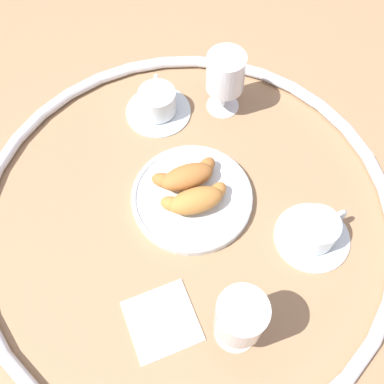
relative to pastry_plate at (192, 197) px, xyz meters
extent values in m
plane|color=#997551|center=(-0.03, -0.02, -0.01)|extent=(2.20, 2.20, 0.00)
torus|color=silver|center=(-0.03, -0.02, 0.00)|extent=(0.78, 0.78, 0.02)
cylinder|color=silver|center=(0.00, 0.00, 0.00)|extent=(0.23, 0.23, 0.01)
torus|color=silver|center=(0.00, 0.00, 0.00)|extent=(0.23, 0.23, 0.01)
ellipsoid|color=#BC7A38|center=(-0.01, -0.03, 0.03)|extent=(0.11, 0.07, 0.04)
ellipsoid|color=#BC7A38|center=(0.04, -0.02, 0.02)|extent=(0.05, 0.04, 0.03)
ellipsoid|color=#BC7A38|center=(-0.04, 0.00, 0.02)|extent=(0.05, 0.05, 0.03)
ellipsoid|color=#AD6B33|center=(0.01, 0.03, 0.03)|extent=(0.11, 0.06, 0.04)
ellipsoid|color=#AD6B33|center=(0.05, 0.03, 0.02)|extent=(0.05, 0.04, 0.03)
ellipsoid|color=#AD6B33|center=(-0.03, 0.05, 0.02)|extent=(0.05, 0.05, 0.03)
cylinder|color=silver|center=(0.15, -0.18, -0.01)|extent=(0.14, 0.14, 0.01)
cylinder|color=silver|center=(0.15, -0.18, 0.02)|extent=(0.08, 0.08, 0.05)
cylinder|color=brown|center=(0.15, -0.18, 0.05)|extent=(0.07, 0.07, 0.01)
torus|color=silver|center=(0.19, -0.18, 0.03)|extent=(0.04, 0.01, 0.04)
cylinder|color=silver|center=(0.04, 0.22, -0.01)|extent=(0.14, 0.14, 0.01)
cylinder|color=silver|center=(0.04, 0.22, 0.02)|extent=(0.08, 0.08, 0.05)
cylinder|color=#937A60|center=(0.04, 0.22, 0.05)|extent=(0.07, 0.07, 0.01)
torus|color=silver|center=(0.06, 0.26, 0.03)|extent=(0.03, 0.04, 0.04)
cylinder|color=white|center=(-0.06, -0.25, -0.01)|extent=(0.07, 0.07, 0.01)
cylinder|color=white|center=(-0.06, -0.25, 0.02)|extent=(0.01, 0.01, 0.05)
cylinder|color=white|center=(-0.06, -0.25, 0.09)|extent=(0.08, 0.08, 0.08)
cylinder|color=yellow|center=(-0.06, -0.25, 0.08)|extent=(0.07, 0.07, 0.06)
cylinder|color=white|center=(0.17, 0.16, -0.01)|extent=(0.07, 0.07, 0.01)
cylinder|color=white|center=(0.17, 0.16, 0.02)|extent=(0.01, 0.01, 0.05)
cylinder|color=white|center=(0.17, 0.16, 0.09)|extent=(0.08, 0.08, 0.08)
cylinder|color=#E0CC4C|center=(0.17, 0.16, 0.08)|extent=(0.07, 0.07, 0.05)
cube|color=silver|center=(-0.16, -0.17, -0.01)|extent=(0.12, 0.12, 0.01)
camera|label=1|loc=(-0.20, -0.35, 0.75)|focal=42.93mm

